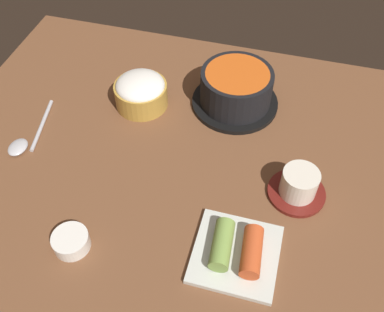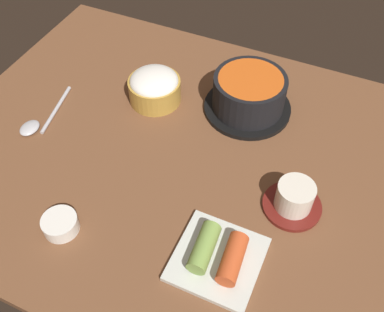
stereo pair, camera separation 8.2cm
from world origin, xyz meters
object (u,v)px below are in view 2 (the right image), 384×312
object	(u,v)px
rice_bowl	(155,87)
tea_cup_with_saucer	(294,199)
kimchi_plate	(218,256)
stone_pot	(249,95)
spoon	(38,122)
side_bowl_near	(60,224)

from	to	relation	value
rice_bowl	tea_cup_with_saucer	world-z (taller)	rice_bowl
kimchi_plate	rice_bowl	bearing A→B (deg)	131.75
stone_pot	spoon	distance (cm)	44.46
rice_bowl	kimchi_plate	size ratio (longest dim) A/B	0.81
side_bowl_near	rice_bowl	bearing A→B (deg)	90.64
rice_bowl	side_bowl_near	xyz separation A→B (cm)	(0.40, -35.81, -2.08)
tea_cup_with_saucer	side_bowl_near	world-z (taller)	tea_cup_with_saucer
tea_cup_with_saucer	side_bowl_near	distance (cm)	40.49
tea_cup_with_saucer	spoon	distance (cm)	54.16
rice_bowl	tea_cup_with_saucer	size ratio (longest dim) A/B	1.07
stone_pot	side_bowl_near	bearing A→B (deg)	-114.93
stone_pot	rice_bowl	bearing A→B (deg)	-164.83
tea_cup_with_saucer	kimchi_plate	distance (cm)	17.23
kimchi_plate	side_bowl_near	xyz separation A→B (cm)	(-26.71, -5.44, 0.01)
rice_bowl	spoon	world-z (taller)	rice_bowl
stone_pot	tea_cup_with_saucer	world-z (taller)	stone_pot
side_bowl_near	kimchi_plate	bearing A→B (deg)	11.51
spoon	side_bowl_near	bearing A→B (deg)	-44.44
stone_pot	kimchi_plate	bearing A→B (deg)	-77.96
tea_cup_with_saucer	kimchi_plate	xyz separation A→B (cm)	(-8.15, -15.14, -1.11)
stone_pot	kimchi_plate	size ratio (longest dim) A/B	1.34
stone_pot	tea_cup_with_saucer	distance (cm)	25.92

